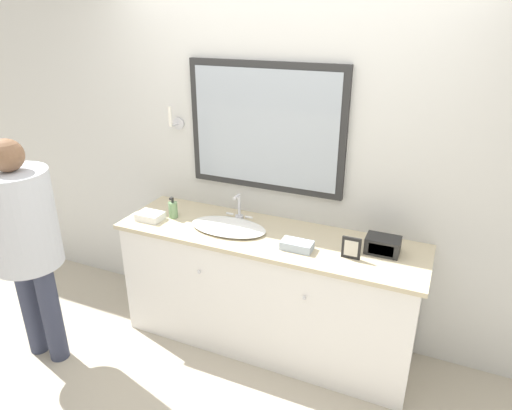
{
  "coord_description": "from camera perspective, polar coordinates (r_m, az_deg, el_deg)",
  "views": [
    {
      "loc": [
        1.02,
        -2.17,
        2.24
      ],
      "look_at": [
        -0.08,
        0.33,
        1.07
      ],
      "focal_mm": 32.0,
      "sensor_mm": 36.0,
      "label": 1
    }
  ],
  "objects": [
    {
      "name": "vanity_counter",
      "position": [
        3.25,
        1.36,
        -10.56
      ],
      "size": [
        2.08,
        0.6,
        0.87
      ],
      "color": "white",
      "rests_on": "ground_plane"
    },
    {
      "name": "hand_towel_near_sink",
      "position": [
        3.32,
        -13.09,
        -1.38
      ],
      "size": [
        0.18,
        0.13,
        0.05
      ],
      "color": "white",
      "rests_on": "vanity_counter"
    },
    {
      "name": "person",
      "position": [
        3.23,
        -27.05,
        -3.04
      ],
      "size": [
        0.42,
        0.42,
        1.56
      ],
      "color": "#33384C",
      "rests_on": "ground_plane"
    },
    {
      "name": "ground_plane",
      "position": [
        3.28,
        -1.09,
        -19.89
      ],
      "size": [
        14.0,
        14.0,
        0.0
      ],
      "primitive_type": "plane",
      "color": "#B2A893"
    },
    {
      "name": "picture_frame",
      "position": [
        2.78,
        11.81,
        -5.28
      ],
      "size": [
        0.11,
        0.01,
        0.14
      ],
      "color": "black",
      "rests_on": "vanity_counter"
    },
    {
      "name": "wall_back",
      "position": [
        3.16,
        3.71,
        5.44
      ],
      "size": [
        8.0,
        0.18,
        2.55
      ],
      "color": "silver",
      "rests_on": "ground_plane"
    },
    {
      "name": "appliance_box",
      "position": [
        2.9,
        15.56,
        -4.85
      ],
      "size": [
        0.21,
        0.14,
        0.1
      ],
      "color": "black",
      "rests_on": "vanity_counter"
    },
    {
      "name": "hand_towel_far_corner",
      "position": [
        2.85,
        5.14,
        -5.05
      ],
      "size": [
        0.2,
        0.11,
        0.05
      ],
      "color": "#A8B7C6",
      "rests_on": "vanity_counter"
    },
    {
      "name": "sink_basin",
      "position": [
        3.11,
        -3.44,
        -2.65
      ],
      "size": [
        0.54,
        0.36,
        0.2
      ],
      "color": "white",
      "rests_on": "vanity_counter"
    },
    {
      "name": "soap_bottle",
      "position": [
        3.31,
        -10.32,
        -0.55
      ],
      "size": [
        0.06,
        0.06,
        0.16
      ],
      "color": "#709966",
      "rests_on": "vanity_counter"
    }
  ]
}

